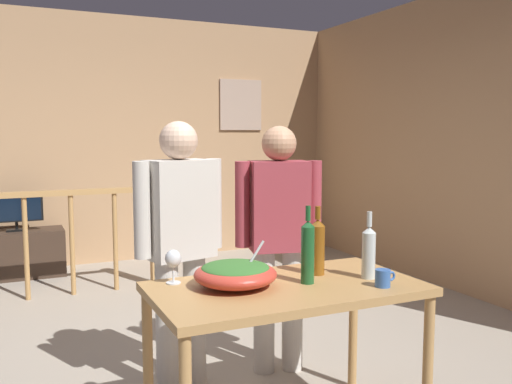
{
  "coord_description": "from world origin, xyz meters",
  "views": [
    {
      "loc": [
        -1.09,
        -3.28,
        1.48
      ],
      "look_at": [
        0.1,
        -0.67,
        1.17
      ],
      "focal_mm": 38.7,
      "sensor_mm": 36.0,
      "label": 1
    }
  ],
  "objects_px": {
    "framed_picture": "(241,105)",
    "person_standing_right": "(279,231)",
    "stair_railing": "(51,230)",
    "tv_console": "(18,254)",
    "mug_blue": "(383,278)",
    "person_standing_left": "(180,236)",
    "flat_screen_tv": "(16,209)",
    "wine_bottle_clear": "(369,251)",
    "salad_bowl": "(235,273)",
    "wine_glass": "(173,260)",
    "wine_bottle_amber": "(317,246)",
    "wine_bottle_green": "(308,251)",
    "serving_table": "(286,302)"
  },
  "relations": [
    {
      "from": "salad_bowl",
      "to": "wine_bottle_amber",
      "type": "xyz_separation_m",
      "value": [
        0.46,
        0.03,
        0.08
      ]
    },
    {
      "from": "framed_picture",
      "to": "stair_railing",
      "type": "xyz_separation_m",
      "value": [
        -2.34,
        -1.17,
        -1.21
      ]
    },
    {
      "from": "wine_bottle_clear",
      "to": "person_standing_right",
      "type": "bearing_deg",
      "value": 98.4
    },
    {
      "from": "wine_bottle_clear",
      "to": "stair_railing",
      "type": "bearing_deg",
      "value": 113.03
    },
    {
      "from": "wine_bottle_green",
      "to": "wine_glass",
      "type": "bearing_deg",
      "value": 155.94
    },
    {
      "from": "framed_picture",
      "to": "salad_bowl",
      "type": "distance_m",
      "value": 4.49
    },
    {
      "from": "serving_table",
      "to": "salad_bowl",
      "type": "height_order",
      "value": "salad_bowl"
    },
    {
      "from": "framed_picture",
      "to": "person_standing_right",
      "type": "bearing_deg",
      "value": -109.29
    },
    {
      "from": "tv_console",
      "to": "serving_table",
      "type": "distance_m",
      "value": 3.99
    },
    {
      "from": "wine_bottle_clear",
      "to": "person_standing_left",
      "type": "height_order",
      "value": "person_standing_left"
    },
    {
      "from": "wine_bottle_clear",
      "to": "salad_bowl",
      "type": "bearing_deg",
      "value": 168.18
    },
    {
      "from": "framed_picture",
      "to": "tv_console",
      "type": "bearing_deg",
      "value": -173.65
    },
    {
      "from": "framed_picture",
      "to": "wine_bottle_amber",
      "type": "distance_m",
      "value": 4.28
    },
    {
      "from": "wine_glass",
      "to": "person_standing_right",
      "type": "bearing_deg",
      "value": 29.72
    },
    {
      "from": "serving_table",
      "to": "wine_bottle_clear",
      "type": "height_order",
      "value": "wine_bottle_clear"
    },
    {
      "from": "serving_table",
      "to": "person_standing_right",
      "type": "distance_m",
      "value": 0.79
    },
    {
      "from": "stair_railing",
      "to": "mug_blue",
      "type": "height_order",
      "value": "stair_railing"
    },
    {
      "from": "wine_bottle_clear",
      "to": "person_standing_left",
      "type": "distance_m",
      "value": 1.06
    },
    {
      "from": "tv_console",
      "to": "mug_blue",
      "type": "bearing_deg",
      "value": -69.46
    },
    {
      "from": "flat_screen_tv",
      "to": "wine_bottle_amber",
      "type": "xyz_separation_m",
      "value": [
        1.34,
        -3.66,
        0.2
      ]
    },
    {
      "from": "serving_table",
      "to": "wine_bottle_amber",
      "type": "relative_size",
      "value": 3.64
    },
    {
      "from": "flat_screen_tv",
      "to": "wine_bottle_clear",
      "type": "xyz_separation_m",
      "value": [
        1.53,
        -3.83,
        0.19
      ]
    },
    {
      "from": "flat_screen_tv",
      "to": "person_standing_right",
      "type": "bearing_deg",
      "value": -65.2
    },
    {
      "from": "salad_bowl",
      "to": "stair_railing",
      "type": "bearing_deg",
      "value": 102.16
    },
    {
      "from": "stair_railing",
      "to": "wine_bottle_green",
      "type": "bearing_deg",
      "value": -72.09
    },
    {
      "from": "salad_bowl",
      "to": "wine_glass",
      "type": "distance_m",
      "value": 0.31
    },
    {
      "from": "stair_railing",
      "to": "tv_console",
      "type": "distance_m",
      "value": 0.99
    },
    {
      "from": "flat_screen_tv",
      "to": "salad_bowl",
      "type": "distance_m",
      "value": 3.8
    },
    {
      "from": "flat_screen_tv",
      "to": "serving_table",
      "type": "height_order",
      "value": "flat_screen_tv"
    },
    {
      "from": "wine_bottle_clear",
      "to": "mug_blue",
      "type": "relative_size",
      "value": 3.1
    },
    {
      "from": "stair_railing",
      "to": "flat_screen_tv",
      "type": "bearing_deg",
      "value": 107.25
    },
    {
      "from": "stair_railing",
      "to": "tv_console",
      "type": "bearing_deg",
      "value": 106.68
    },
    {
      "from": "stair_railing",
      "to": "mug_blue",
      "type": "xyz_separation_m",
      "value": [
        1.24,
        -3.14,
        0.19
      ]
    },
    {
      "from": "wine_glass",
      "to": "person_standing_right",
      "type": "distance_m",
      "value": 0.91
    },
    {
      "from": "flat_screen_tv",
      "to": "mug_blue",
      "type": "distance_m",
      "value": 4.26
    },
    {
      "from": "tv_console",
      "to": "wine_bottle_clear",
      "type": "bearing_deg",
      "value": -68.37
    },
    {
      "from": "wine_bottle_amber",
      "to": "serving_table",
      "type": "bearing_deg",
      "value": -154.89
    },
    {
      "from": "wine_bottle_amber",
      "to": "flat_screen_tv",
      "type": "bearing_deg",
      "value": 110.11
    },
    {
      "from": "framed_picture",
      "to": "stair_railing",
      "type": "relative_size",
      "value": 0.22
    },
    {
      "from": "tv_console",
      "to": "wine_bottle_amber",
      "type": "xyz_separation_m",
      "value": [
        1.34,
        -3.69,
        0.67
      ]
    },
    {
      "from": "person_standing_left",
      "to": "stair_railing",
      "type": "bearing_deg",
      "value": -90.05
    },
    {
      "from": "wine_glass",
      "to": "person_standing_left",
      "type": "distance_m",
      "value": 0.48
    },
    {
      "from": "salad_bowl",
      "to": "wine_bottle_amber",
      "type": "distance_m",
      "value": 0.47
    },
    {
      "from": "wine_bottle_green",
      "to": "person_standing_right",
      "type": "bearing_deg",
      "value": 73.86
    },
    {
      "from": "salad_bowl",
      "to": "mug_blue",
      "type": "bearing_deg",
      "value": -24.85
    },
    {
      "from": "serving_table",
      "to": "wine_bottle_green",
      "type": "height_order",
      "value": "wine_bottle_green"
    },
    {
      "from": "stair_railing",
      "to": "wine_glass",
      "type": "bearing_deg",
      "value": -82.27
    },
    {
      "from": "wine_bottle_clear",
      "to": "mug_blue",
      "type": "xyz_separation_m",
      "value": [
        -0.03,
        -0.15,
        -0.09
      ]
    },
    {
      "from": "wine_glass",
      "to": "wine_bottle_amber",
      "type": "height_order",
      "value": "wine_bottle_amber"
    },
    {
      "from": "tv_console",
      "to": "person_standing_left",
      "type": "bearing_deg",
      "value": -75.6
    }
  ]
}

